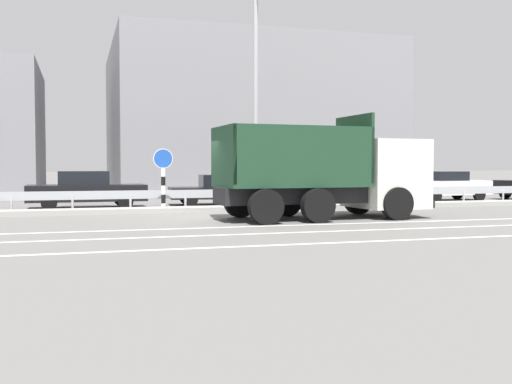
{
  "coord_description": "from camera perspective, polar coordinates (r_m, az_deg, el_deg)",
  "views": [
    {
      "loc": [
        -3.96,
        -19.35,
        1.72
      ],
      "look_at": [
        1.97,
        0.63,
        0.8
      ],
      "focal_mm": 42.0,
      "sensor_mm": 36.0,
      "label": 1
    }
  ],
  "objects": [
    {
      "name": "lane_strip_2",
      "position": [
        14.41,
        14.98,
        -4.39
      ],
      "size": [
        55.05,
        0.16,
        0.01
      ],
      "primitive_type": "cube",
      "color": "silver",
      "rests_on": "ground_plane"
    },
    {
      "name": "street_lamp_1",
      "position": [
        22.92,
        0.15,
        10.34
      ],
      "size": [
        0.7,
        2.74,
        8.58
      ],
      "color": "#ADADB2",
      "rests_on": "ground_plane"
    },
    {
      "name": "parked_car_3",
      "position": [
        25.0,
        -15.88,
        0.22
      ],
      "size": [
        4.67,
        2.13,
        1.5
      ],
      "rotation": [
        0.0,
        0.0,
        -1.54
      ],
      "color": "black",
      "rests_on": "ground_plane"
    },
    {
      "name": "median_road_sign",
      "position": [
        22.23,
        -8.83,
        1.24
      ],
      "size": [
        0.72,
        0.16,
        2.34
      ],
      "color": "white",
      "rests_on": "ground_plane"
    },
    {
      "name": "parked_car_4",
      "position": [
        26.07,
        -3.54,
        0.23
      ],
      "size": [
        4.34,
        2.27,
        1.33
      ],
      "rotation": [
        0.0,
        0.0,
        1.5
      ],
      "color": "black",
      "rests_on": "ground_plane"
    },
    {
      "name": "parked_car_5",
      "position": [
        27.85,
        8.86,
        0.45
      ],
      "size": [
        4.27,
        2.24,
        1.4
      ],
      "rotation": [
        0.0,
        0.0,
        -1.49
      ],
      "color": "#335B33",
      "rests_on": "ground_plane"
    },
    {
      "name": "lane_strip_0",
      "position": [
        17.87,
        8.35,
        -3.0
      ],
      "size": [
        55.05,
        0.16,
        0.01
      ],
      "primitive_type": "cube",
      "color": "silver",
      "rests_on": "ground_plane"
    },
    {
      "name": "lane_strip_1",
      "position": [
        16.29,
        10.97,
        -3.56
      ],
      "size": [
        55.05,
        0.16,
        0.01
      ],
      "primitive_type": "cube",
      "color": "silver",
      "rests_on": "ground_plane"
    },
    {
      "name": "median_island",
      "position": [
        22.43,
        -6.33,
        -1.65
      ],
      "size": [
        30.28,
        1.1,
        0.18
      ],
      "primitive_type": "cube",
      "color": "gray",
      "rests_on": "ground_plane"
    },
    {
      "name": "background_building_1",
      "position": [
        39.0,
        -1.51,
        6.63
      ],
      "size": [
        16.21,
        15.01,
        9.02
      ],
      "primitive_type": "cube",
      "color": "gray",
      "rests_on": "ground_plane"
    },
    {
      "name": "dump_truck",
      "position": [
        19.87,
        8.62,
        1.29
      ],
      "size": [
        7.0,
        3.08,
        3.36
      ],
      "rotation": [
        0.0,
        0.0,
        -1.52
      ],
      "color": "silver",
      "rests_on": "ground_plane"
    },
    {
      "name": "parked_car_6",
      "position": [
        30.74,
        17.69,
        0.58
      ],
      "size": [
        4.17,
        2.01,
        1.44
      ],
      "rotation": [
        0.0,
        0.0,
        -1.51
      ],
      "color": "silver",
      "rests_on": "ground_plane"
    },
    {
      "name": "ground_plane",
      "position": [
        19.83,
        -4.95,
        -2.45
      ],
      "size": [
        320.0,
        320.0,
        0.0
      ],
      "primitive_type": "plane",
      "color": "#605E5B"
    },
    {
      "name": "median_guardrail",
      "position": [
        23.33,
        -6.74,
        -0.31
      ],
      "size": [
        55.05,
        0.09,
        0.78
      ],
      "color": "#9EA0A5",
      "rests_on": "ground_plane"
    }
  ]
}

